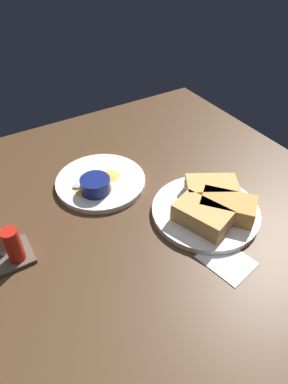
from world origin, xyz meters
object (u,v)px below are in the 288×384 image
object	(u,v)px
spoon_by_dark_ramekin	(206,207)
plate_chips_companion	(101,182)
sandwich_half_far	(228,207)
sandwich_half_near	(202,216)
sandwich_half_extra	(211,189)
condiment_caddy	(9,248)
spoon_by_gravy_ramekin	(83,184)
plate_sandwich_main	(205,211)
ramekin_dark_sauce	(215,190)
ramekin_light_gravy	(95,185)

from	to	relation	value
spoon_by_dark_ramekin	plate_chips_companion	world-z (taller)	spoon_by_dark_ramekin
sandwich_half_far	plate_chips_companion	world-z (taller)	sandwich_half_far
sandwich_half_near	sandwich_half_extra	xyz separation A→B (cm)	(6.31, -8.15, 0.00)
spoon_by_dark_ramekin	condiment_caddy	bearing A→B (deg)	76.52
sandwich_half_near	spoon_by_gravy_ramekin	bearing A→B (deg)	33.62
plate_sandwich_main	plate_chips_companion	xyz separation A→B (cm)	(24.55, 17.44, 0.00)
ramekin_dark_sauce	ramekin_light_gravy	bearing A→B (deg)	55.40
plate_sandwich_main	condiment_caddy	bearing A→B (deg)	76.19
ramekin_light_gravy	spoon_by_gravy_ramekin	size ratio (longest dim) A/B	0.80
sandwich_half_extra	condiment_caddy	distance (cm)	50.29
sandwich_half_extra	spoon_by_gravy_ramekin	xyz separation A→B (cm)	(21.57, 26.70, -2.04)
sandwich_half_far	ramekin_light_gravy	size ratio (longest dim) A/B	1.87
sandwich_half_extra	sandwich_half_far	bearing A→B (deg)	172.76
plate_sandwich_main	ramekin_light_gravy	bearing A→B (deg)	44.65
sandwich_half_near	sandwich_half_extra	distance (cm)	10.31
ramekin_dark_sauce	spoon_by_dark_ramekin	bearing A→B (deg)	118.05
plate_chips_companion	plate_sandwich_main	bearing A→B (deg)	-144.62
spoon_by_dark_ramekin	condiment_caddy	xyz separation A→B (cm)	(10.98, 45.82, 1.44)
plate_sandwich_main	sandwich_half_far	distance (cm)	6.07
sandwich_half_near	ramekin_light_gravy	distance (cm)	29.09
ramekin_dark_sauce	spoon_by_dark_ramekin	distance (cm)	5.99
ramekin_dark_sauce	plate_chips_companion	size ratio (longest dim) A/B	0.30
ramekin_light_gravy	plate_sandwich_main	bearing A→B (deg)	-135.35
ramekin_dark_sauce	plate_chips_companion	bearing A→B (deg)	46.51
spoon_by_gravy_ramekin	spoon_by_dark_ramekin	bearing A→B (deg)	-136.98
condiment_caddy	plate_sandwich_main	bearing A→B (deg)	-103.81
ramekin_dark_sauce	condiment_caddy	world-z (taller)	condiment_caddy
plate_chips_companion	spoon_by_gravy_ramekin	distance (cm)	5.31
plate_chips_companion	ramekin_light_gravy	bearing A→B (deg)	140.19
sandwich_half_far	condiment_caddy	bearing A→B (deg)	72.59
sandwich_half_near	sandwich_half_extra	bearing A→B (deg)	-52.24
sandwich_half_extra	spoon_by_gravy_ramekin	world-z (taller)	sandwich_half_extra
spoon_by_gravy_ramekin	condiment_caddy	world-z (taller)	condiment_caddy
sandwich_half_far	sandwich_half_extra	bearing A→B (deg)	-7.24
ramekin_light_gravy	condiment_caddy	size ratio (longest dim) A/B	0.84
sandwich_half_far	plate_chips_companion	bearing A→B (deg)	35.73
plate_chips_companion	condiment_caddy	world-z (taller)	condiment_caddy
plate_sandwich_main	sandwich_half_far	xyz separation A→B (cm)	(-4.08, -3.16, 3.20)
sandwich_half_near	sandwich_half_far	xyz separation A→B (cm)	(-0.92, -7.23, 0.00)
ramekin_dark_sauce	sandwich_half_extra	bearing A→B (deg)	80.24
plate_sandwich_main	sandwich_half_near	world-z (taller)	sandwich_half_near
sandwich_half_far	sandwich_half_extra	distance (cm)	7.29
plate_sandwich_main	spoon_by_dark_ramekin	bearing A→B (deg)	-48.78
spoon_by_gravy_ramekin	condiment_caddy	size ratio (longest dim) A/B	1.04
spoon_by_dark_ramekin	condiment_caddy	size ratio (longest dim) A/B	0.99
sandwich_half_near	ramekin_light_gravy	bearing A→B (deg)	34.51
sandwich_half_extra	plate_chips_companion	bearing A→B (deg)	45.16
plate_chips_companion	ramekin_dark_sauce	bearing A→B (deg)	-133.49
sandwich_half_near	sandwich_half_far	world-z (taller)	same
condiment_caddy	ramekin_dark_sauce	bearing A→B (deg)	-99.22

